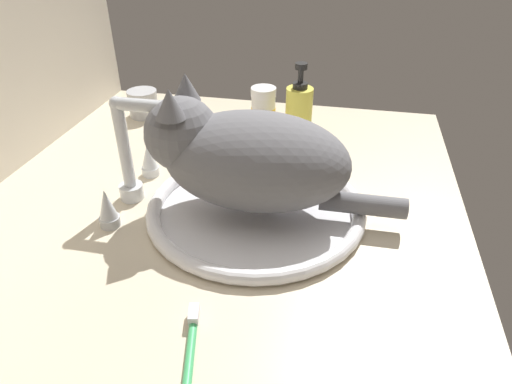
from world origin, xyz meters
TOP-DOWN VIEW (x-y plane):
  - countertop at (0.00, 0.00)cm, footprint 106.79×80.67cm
  - sink_basin at (5.28, -6.70)cm, footprint 35.12×35.12cm
  - faucet at (5.28, 14.19)cm, footprint 19.19×10.47cm
  - cat at (5.26, -4.27)cm, footprint 17.94×40.69cm
  - pill_bottle at (39.37, -1.24)cm, footprint 5.55×5.55cm
  - metal_jar at (38.73, 27.20)cm, footprint 6.82×6.82cm
  - soap_pump_bottle at (35.85, -9.55)cm, footprint 5.64×5.64cm
  - toothbrush at (-24.81, -5.56)cm, footprint 16.61×5.01cm

SIDE VIEW (x-z plane):
  - countertop at x=0.00cm, z-range 0.00..3.00cm
  - toothbrush at x=-24.81cm, z-range 2.78..4.48cm
  - sink_basin at x=5.28cm, z-range 2.85..5.12cm
  - metal_jar at x=38.73cm, z-range 3.02..9.17cm
  - pill_bottle at x=39.37cm, z-range 2.69..11.42cm
  - soap_pump_bottle at x=35.85cm, z-range 0.87..16.54cm
  - faucet at x=5.28cm, z-range 0.86..19.04cm
  - cat at x=5.26cm, z-range 3.67..22.77cm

